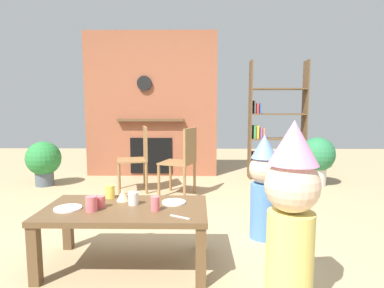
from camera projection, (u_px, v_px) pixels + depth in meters
ground_plane at (175, 236)px, 2.94m from camera, size 12.00×12.00×0.00m
brick_fireplace_feature at (151, 105)px, 5.38m from camera, size 2.20×0.28×2.40m
bookshelf at (273, 124)px, 5.19m from camera, size 0.90×0.28×1.90m
coffee_table at (126, 216)px, 2.35m from camera, size 1.19×0.64×0.45m
paper_cup_near_left at (91, 204)px, 2.25m from camera, size 0.08×0.08×0.11m
paper_cup_near_right at (101, 202)px, 2.33m from camera, size 0.07×0.07×0.09m
paper_cup_center at (133, 198)px, 2.40m from camera, size 0.08×0.08×0.10m
paper_cup_far_left at (155, 204)px, 2.26m from camera, size 0.06×0.06×0.10m
paper_cup_far_right at (110, 192)px, 2.57m from camera, size 0.08×0.08×0.10m
paper_plate_front at (174, 202)px, 2.44m from camera, size 0.18×0.18×0.01m
paper_plate_rear at (68, 208)px, 2.30m from camera, size 0.19×0.19×0.01m
birthday_cake_slice at (123, 195)px, 2.50m from camera, size 0.10×0.10×0.09m
table_fork at (180, 217)px, 2.13m from camera, size 0.14×0.09×0.01m
child_with_cone_hat at (291, 213)px, 1.79m from camera, size 0.31×0.31×1.11m
child_in_pink at (263, 184)px, 2.84m from camera, size 0.26×0.26×0.93m
dining_chair_left at (139, 155)px, 4.43m from camera, size 0.48×0.48×0.90m
dining_chair_middle at (183, 158)px, 4.18m from camera, size 0.51×0.51×0.90m
potted_plant_tall at (317, 157)px, 4.75m from camera, size 0.51×0.51×0.72m
potted_plant_short at (44, 160)px, 4.74m from camera, size 0.50×0.50×0.66m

